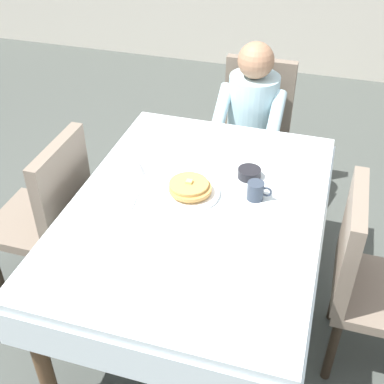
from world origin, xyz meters
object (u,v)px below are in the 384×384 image
at_px(diner_person, 251,116).
at_px(fork_left_of_plate, 149,189).
at_px(plate_breakfast, 189,193).
at_px(knife_right_of_plate, 229,204).
at_px(breakfast_stack, 190,187).
at_px(bowl_butter, 249,173).
at_px(dining_table_main, 196,220).
at_px(chair_left_side, 50,210).
at_px(chair_diner, 254,124).
at_px(syrup_pitcher, 138,166).
at_px(chair_right_side, 366,274).
at_px(spoon_near_edge, 167,235).
at_px(cup_coffee, 256,191).

relative_size(diner_person, fork_left_of_plate, 6.22).
relative_size(plate_breakfast, knife_right_of_plate, 1.40).
height_order(breakfast_stack, bowl_butter, breakfast_stack).
bearing_deg(knife_right_of_plate, dining_table_main, 102.99).
height_order(diner_person, chair_left_side, diner_person).
distance_m(chair_diner, syrup_pitcher, 1.11).
xyz_separation_m(chair_right_side, fork_left_of_plate, (-1.01, 0.05, 0.21)).
bearing_deg(plate_breakfast, diner_person, 83.78).
relative_size(syrup_pitcher, spoon_near_edge, 0.53).
distance_m(dining_table_main, plate_breakfast, 0.13).
relative_size(chair_diner, breakfast_stack, 4.58).
distance_m(dining_table_main, syrup_pitcher, 0.40).
bearing_deg(breakfast_stack, fork_left_of_plate, -174.66).
height_order(chair_right_side, knife_right_of_plate, chair_right_side).
relative_size(chair_diner, chair_right_side, 1.00).
height_order(chair_left_side, cup_coffee, chair_left_side).
distance_m(chair_left_side, plate_breakfast, 0.75).
xyz_separation_m(syrup_pitcher, fork_left_of_plate, (0.10, -0.11, -0.04)).
xyz_separation_m(plate_breakfast, knife_right_of_plate, (0.19, -0.02, -0.01)).
xyz_separation_m(chair_diner, chair_left_side, (-0.82, -1.17, 0.00)).
height_order(chair_diner, bowl_butter, chair_diner).
distance_m(chair_right_side, cup_coffee, 0.60).
xyz_separation_m(plate_breakfast, bowl_butter, (0.23, 0.21, 0.01)).
height_order(plate_breakfast, knife_right_of_plate, plate_breakfast).
distance_m(chair_right_side, fork_left_of_plate, 1.04).
bearing_deg(dining_table_main, breakfast_stack, 127.45).
relative_size(diner_person, syrup_pitcher, 14.00).
bearing_deg(diner_person, chair_left_side, 51.02).
distance_m(dining_table_main, knife_right_of_plate, 0.17).
bearing_deg(fork_left_of_plate, bowl_butter, -63.17).
bearing_deg(knife_right_of_plate, bowl_butter, -16.33).
xyz_separation_m(diner_person, syrup_pitcher, (-0.39, -0.86, 0.11)).
relative_size(dining_table_main, plate_breakfast, 5.44).
height_order(breakfast_stack, knife_right_of_plate, breakfast_stack).
relative_size(cup_coffee, bowl_butter, 1.03).
xyz_separation_m(chair_left_side, plate_breakfast, (0.72, 0.07, 0.22)).
bearing_deg(diner_person, chair_right_side, 125.41).
bearing_deg(knife_right_of_plate, breakfast_stack, 79.00).
bearing_deg(plate_breakfast, chair_left_side, -174.79).
bearing_deg(bowl_butter, fork_left_of_plate, -151.46).
xyz_separation_m(syrup_pitcher, spoon_near_edge, (0.28, -0.39, -0.04)).
distance_m(chair_left_side, knife_right_of_plate, 0.93).
distance_m(chair_diner, knife_right_of_plate, 1.15).
bearing_deg(chair_right_side, dining_table_main, -90.00).
height_order(cup_coffee, bowl_butter, cup_coffee).
xyz_separation_m(diner_person, breakfast_stack, (-0.10, -0.95, 0.11)).
bearing_deg(knife_right_of_plate, spoon_near_edge, 139.20).
bearing_deg(bowl_butter, spoon_near_edge, -115.39).
height_order(dining_table_main, breakfast_stack, breakfast_stack).
bearing_deg(diner_person, chair_diner, -90.00).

